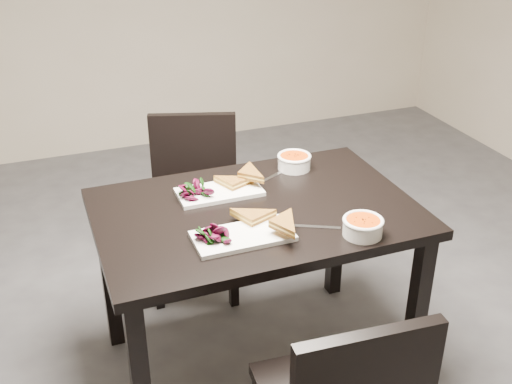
# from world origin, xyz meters

# --- Properties ---
(ground) EXTENTS (5.00, 5.00, 0.00)m
(ground) POSITION_xyz_m (0.00, 0.00, 0.00)
(ground) COLOR #47474C
(ground) RESTS_ON ground
(table) EXTENTS (1.20, 0.80, 0.75)m
(table) POSITION_xyz_m (0.01, -0.03, 0.65)
(table) COLOR black
(table) RESTS_ON ground
(chair_far) EXTENTS (0.53, 0.53, 0.85)m
(chair_far) POSITION_xyz_m (-0.05, 0.67, 0.48)
(chair_far) COLOR black
(chair_far) RESTS_ON ground
(plate_near) EXTENTS (0.35, 0.17, 0.02)m
(plate_near) POSITION_xyz_m (-0.11, -0.22, 0.76)
(plate_near) COLOR white
(plate_near) RESTS_ON table
(sandwich_near) EXTENTS (0.21, 0.18, 0.06)m
(sandwich_near) POSITION_xyz_m (-0.04, -0.20, 0.80)
(sandwich_near) COLOR #9D6B20
(sandwich_near) RESTS_ON plate_near
(salad_near) EXTENTS (0.11, 0.10, 0.05)m
(salad_near) POSITION_xyz_m (-0.21, -0.22, 0.79)
(salad_near) COLOR black
(salad_near) RESTS_ON plate_near
(soup_bowl_near) EXTENTS (0.14, 0.14, 0.06)m
(soup_bowl_near) POSITION_xyz_m (0.29, -0.34, 0.79)
(soup_bowl_near) COLOR white
(soup_bowl_near) RESTS_ON table
(cutlery_near) EXTENTS (0.17, 0.09, 0.00)m
(cutlery_near) POSITION_xyz_m (0.16, -0.24, 0.75)
(cutlery_near) COLOR silver
(cutlery_near) RESTS_ON table
(plate_far) EXTENTS (0.33, 0.17, 0.02)m
(plate_far) POSITION_xyz_m (-0.08, 0.13, 0.76)
(plate_far) COLOR white
(plate_far) RESTS_ON table
(sandwich_far) EXTENTS (0.20, 0.18, 0.05)m
(sandwich_far) POSITION_xyz_m (-0.02, 0.12, 0.79)
(sandwich_far) COLOR #9D6B20
(sandwich_far) RESTS_ON plate_far
(salad_far) EXTENTS (0.10, 0.09, 0.05)m
(salad_far) POSITION_xyz_m (-0.18, 0.13, 0.79)
(salad_far) COLOR black
(salad_far) RESTS_ON plate_far
(soup_bowl_far) EXTENTS (0.14, 0.14, 0.07)m
(soup_bowl_far) POSITION_xyz_m (0.29, 0.24, 0.79)
(soup_bowl_far) COLOR white
(soup_bowl_far) RESTS_ON table
(cutlery_far) EXTENTS (0.17, 0.10, 0.00)m
(cutlery_far) POSITION_xyz_m (0.15, 0.18, 0.75)
(cutlery_far) COLOR silver
(cutlery_far) RESTS_ON table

